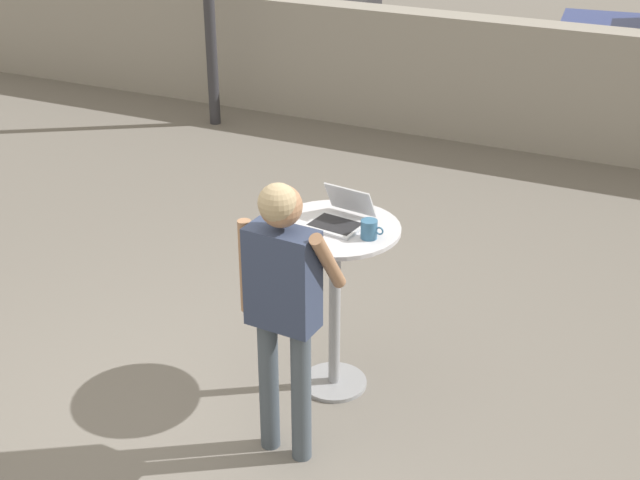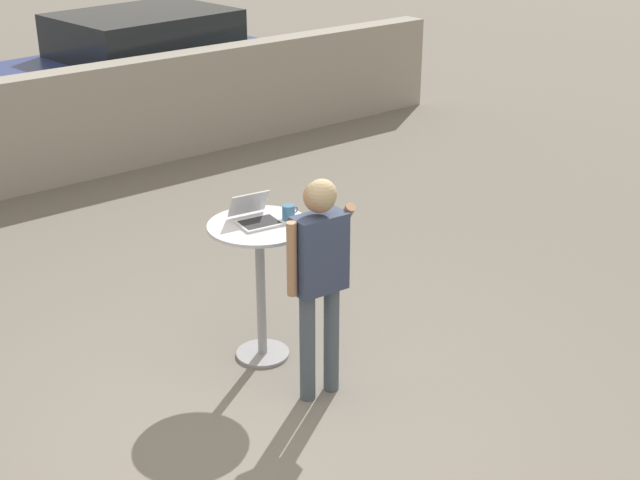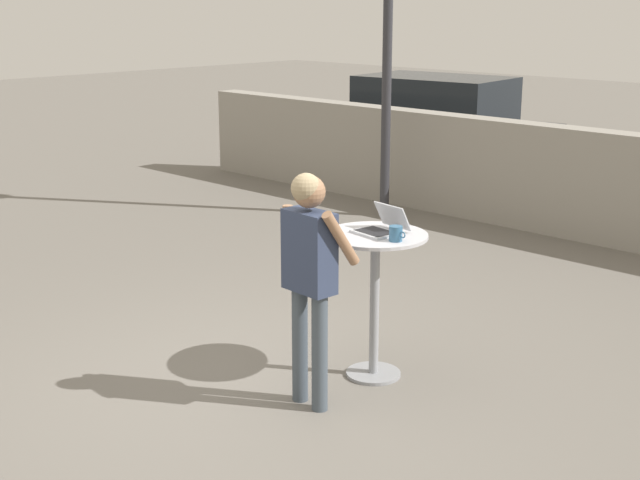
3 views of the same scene
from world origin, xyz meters
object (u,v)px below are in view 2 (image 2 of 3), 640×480
standing_person (319,264)px  coffee_mug (289,212)px  laptop (256,217)px  cafe_table (260,264)px  parked_car_further_down (137,71)px

standing_person → coffee_mug: bearing=71.0°
laptop → coffee_mug: 0.24m
cafe_table → coffee_mug: size_ratio=8.22×
cafe_table → laptop: bearing=81.3°
coffee_mug → cafe_table: bearing=166.9°
cafe_table → coffee_mug: coffee_mug is taller
coffee_mug → standing_person: (-0.22, -0.63, -0.12)m
standing_person → parked_car_further_down: size_ratio=0.39×
cafe_table → standing_person: size_ratio=0.67×
cafe_table → parked_car_further_down: (2.17, 5.96, 0.05)m
laptop → cafe_table: bearing=-98.7°
cafe_table → standing_person: (0.01, -0.69, 0.25)m
cafe_table → parked_car_further_down: bearing=70.0°
laptop → standing_person: size_ratio=0.23×
laptop → standing_person: 0.74m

